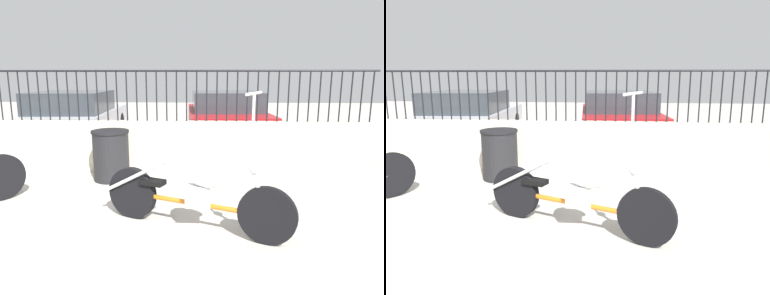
% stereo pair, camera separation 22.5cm
% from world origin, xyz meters
% --- Properties ---
extents(ground_plane, '(40.00, 40.00, 0.00)m').
position_xyz_m(ground_plane, '(0.00, 0.00, 0.00)').
color(ground_plane, '#ADA89E').
extents(low_wall, '(8.91, 0.18, 0.93)m').
position_xyz_m(low_wall, '(0.00, 2.96, 0.47)').
color(low_wall, beige).
rests_on(low_wall, ground_plane).
extents(fence_railing, '(8.91, 0.04, 0.90)m').
position_xyz_m(fence_railing, '(-0.00, 2.96, 1.52)').
color(fence_railing, black).
rests_on(fence_railing, low_wall).
extents(motorcycle_orange, '(2.21, 1.04, 1.58)m').
position_xyz_m(motorcycle_orange, '(1.28, 0.56, 0.40)').
color(motorcycle_orange, black).
rests_on(motorcycle_orange, ground_plane).
extents(trash_bin, '(0.62, 0.62, 0.84)m').
position_xyz_m(trash_bin, '(-0.08, 2.39, 0.42)').
color(trash_bin, black).
rests_on(trash_bin, ground_plane).
extents(car_silver, '(2.20, 4.71, 1.35)m').
position_xyz_m(car_silver, '(-1.92, 5.60, 0.68)').
color(car_silver, black).
rests_on(car_silver, ground_plane).
extents(car_red, '(2.17, 4.21, 1.34)m').
position_xyz_m(car_red, '(1.99, 5.93, 0.68)').
color(car_red, black).
rests_on(car_red, ground_plane).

